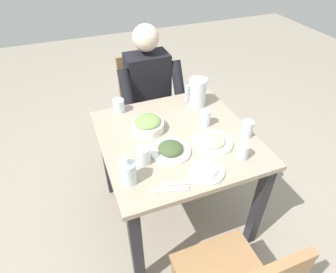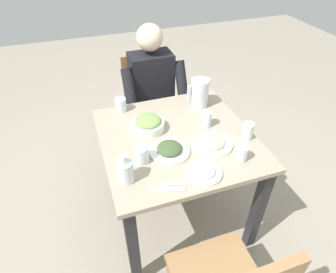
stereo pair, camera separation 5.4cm
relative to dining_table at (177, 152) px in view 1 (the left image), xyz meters
The scene contains 17 objects.
ground_plane 0.61m from the dining_table, ahead, with size 8.00×8.00×0.00m, color gray.
dining_table is the anchor object (origin of this frame).
chair_near 0.82m from the dining_table, 93.43° to the right, with size 0.40×0.40×0.88m.
diner_near 0.61m from the dining_table, 94.57° to the right, with size 0.48×0.53×1.17m.
water_pitcher 0.43m from the dining_table, 133.37° to the right, with size 0.16×0.12×0.19m.
salad_bowl 0.25m from the dining_table, 41.12° to the right, with size 0.20×0.20×0.09m.
plate_beans 0.26m from the dining_table, 140.05° to the left, with size 0.23×0.23×0.05m.
plate_dolmas 0.20m from the dining_table, 53.35° to the left, with size 0.23×0.23×0.05m.
plate_yoghurt 0.36m from the dining_table, 94.40° to the left, with size 0.18×0.18×0.05m.
water_glass_far_right 0.27m from the dining_table, 168.89° to the right, with size 0.06×0.06×0.11m, color silver.
water_glass_near_left 0.49m from the dining_table, 56.30° to the right, with size 0.07×0.07×0.09m, color silver.
water_glass_far_left 0.44m from the dining_table, 159.30° to the left, with size 0.07×0.07×0.10m, color silver.
water_glass_by_pitcher 0.33m from the dining_table, 29.28° to the left, with size 0.07×0.07×0.10m, color silver.
water_glass_near_right 0.43m from the dining_table, 131.00° to the left, with size 0.06×0.06×0.09m, color silver.
oil_carafe 0.47m from the dining_table, 34.42° to the left, with size 0.08×0.08×0.16m.
fork_near 0.43m from the dining_table, 63.60° to the left, with size 0.17×0.03×0.01m, color silver.
knife_near 0.40m from the dining_table, 71.46° to the left, with size 0.18×0.02×0.01m, color silver.
Camera 1 is at (0.53, 1.21, 1.79)m, focal length 30.59 mm.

